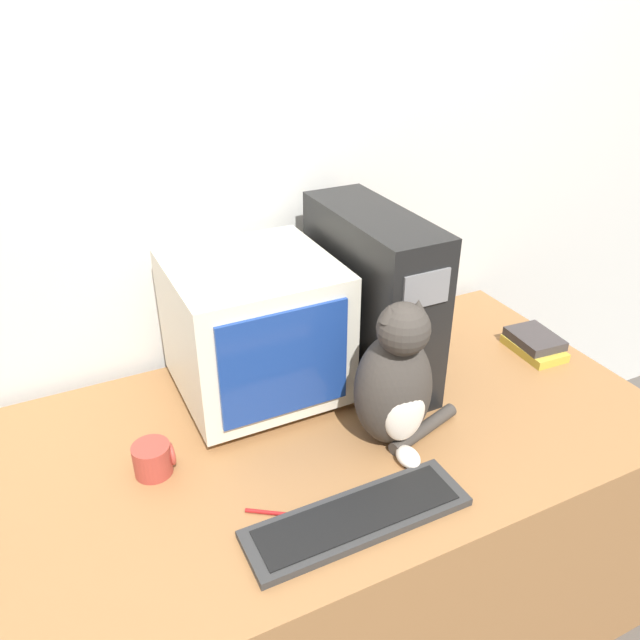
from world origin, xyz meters
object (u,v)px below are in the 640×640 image
cat (396,383)px  book_stack (534,343)px  pen (276,513)px  mug (153,459)px  computer_tower (371,297)px  keyboard (358,517)px  crt_monitor (255,328)px

cat → book_stack: (0.61, 0.17, -0.14)m
pen → mug: bearing=129.2°
computer_tower → keyboard: bearing=-122.2°
crt_monitor → keyboard: (0.02, -0.53, -0.19)m
computer_tower → cat: computer_tower is taller
keyboard → pen: (-0.15, 0.09, -0.01)m
keyboard → pen: keyboard is taller
book_stack → cat: bearing=-164.8°
keyboard → pen: 0.17m
computer_tower → cat: 0.32m
cat → pen: (-0.35, -0.10, -0.16)m
crt_monitor → cat: bearing=-57.2°
keyboard → cat: bearing=43.0°
crt_monitor → mug: 0.41m
mug → keyboard: bearing=-44.1°
computer_tower → book_stack: bearing=-14.3°
book_stack → mug: (-1.16, -0.02, 0.01)m
crt_monitor → mug: (-0.33, -0.19, -0.16)m
pen → mug: (-0.20, 0.24, 0.03)m
book_stack → mug: size_ratio=1.99×
computer_tower → pen: 0.64m
keyboard → mug: size_ratio=5.25×
book_stack → crt_monitor: bearing=168.0°
computer_tower → keyboard: computer_tower is taller
computer_tower → keyboard: 0.61m
crt_monitor → cat: size_ratio=1.04×
computer_tower → book_stack: computer_tower is taller
keyboard → book_stack: (0.81, 0.35, 0.02)m
computer_tower → keyboard: size_ratio=1.00×
cat → mug: (-0.55, 0.15, -0.13)m
keyboard → cat: 0.32m
keyboard → cat: size_ratio=1.24×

